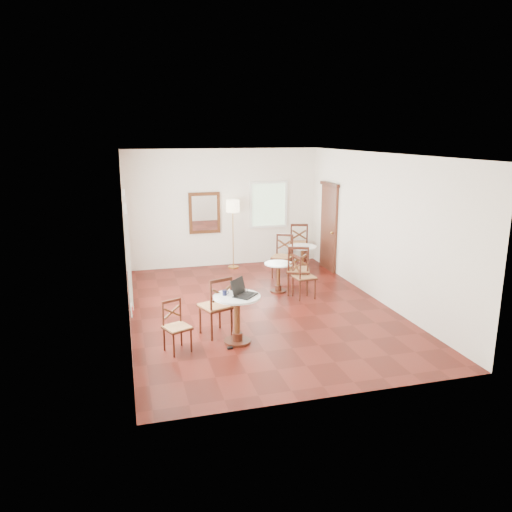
{
  "coord_description": "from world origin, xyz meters",
  "views": [
    {
      "loc": [
        -2.5,
        -8.91,
        3.37
      ],
      "look_at": [
        0.0,
        0.3,
        1.0
      ],
      "focal_mm": 34.76,
      "sensor_mm": 36.0,
      "label": 1
    }
  ],
  "objects_px": {
    "mouse": "(237,295)",
    "water_glass": "(246,292)",
    "laptop": "(242,291)",
    "chair_back_b": "(283,256)",
    "cafe_table_mid": "(278,274)",
    "chair_near_a": "(216,306)",
    "navy_mug": "(225,293)",
    "cafe_table_near": "(237,314)",
    "chair_near_b": "(176,327)",
    "chair_mid_b": "(303,277)",
    "cafe_table_back": "(302,257)",
    "floor_lamp": "(233,211)",
    "power_adapter": "(230,348)",
    "chair_back_a": "(298,243)",
    "chair_mid_a": "(298,270)"
  },
  "relations": [
    {
      "from": "cafe_table_back",
      "to": "floor_lamp",
      "type": "height_order",
      "value": "floor_lamp"
    },
    {
      "from": "chair_mid_a",
      "to": "power_adapter",
      "type": "height_order",
      "value": "chair_mid_a"
    },
    {
      "from": "cafe_table_back",
      "to": "laptop",
      "type": "bearing_deg",
      "value": -123.66
    },
    {
      "from": "chair_mid_b",
      "to": "floor_lamp",
      "type": "height_order",
      "value": "floor_lamp"
    },
    {
      "from": "chair_near_a",
      "to": "chair_mid_a",
      "type": "bearing_deg",
      "value": -160.13
    },
    {
      "from": "cafe_table_back",
      "to": "mouse",
      "type": "relative_size",
      "value": 7.54
    },
    {
      "from": "cafe_table_near",
      "to": "chair_mid_a",
      "type": "height_order",
      "value": "chair_mid_a"
    },
    {
      "from": "mouse",
      "to": "navy_mug",
      "type": "bearing_deg",
      "value": 147.52
    },
    {
      "from": "cafe_table_back",
      "to": "floor_lamp",
      "type": "xyz_separation_m",
      "value": [
        -1.48,
        1.09,
        1.03
      ]
    },
    {
      "from": "cafe_table_mid",
      "to": "power_adapter",
      "type": "xyz_separation_m",
      "value": [
        -1.65,
        -2.62,
        -0.38
      ]
    },
    {
      "from": "chair_near_b",
      "to": "chair_mid_b",
      "type": "xyz_separation_m",
      "value": [
        2.84,
        1.94,
        0.05
      ]
    },
    {
      "from": "navy_mug",
      "to": "cafe_table_near",
      "type": "bearing_deg",
      "value": -22.52
    },
    {
      "from": "chair_back_a",
      "to": "laptop",
      "type": "distance_m",
      "value": 5.32
    },
    {
      "from": "laptop",
      "to": "chair_back_b",
      "type": "bearing_deg",
      "value": 15.94
    },
    {
      "from": "cafe_table_mid",
      "to": "chair_near_a",
      "type": "distance_m",
      "value": 2.66
    },
    {
      "from": "mouse",
      "to": "water_glass",
      "type": "height_order",
      "value": "water_glass"
    },
    {
      "from": "chair_near_b",
      "to": "water_glass",
      "type": "xyz_separation_m",
      "value": [
        1.15,
        0.07,
        0.46
      ]
    },
    {
      "from": "floor_lamp",
      "to": "laptop",
      "type": "height_order",
      "value": "floor_lamp"
    },
    {
      "from": "chair_back_b",
      "to": "mouse",
      "type": "distance_m",
      "value": 4.01
    },
    {
      "from": "navy_mug",
      "to": "laptop",
      "type": "bearing_deg",
      "value": -16.24
    },
    {
      "from": "cafe_table_back",
      "to": "chair_mid_a",
      "type": "height_order",
      "value": "chair_mid_a"
    },
    {
      "from": "cafe_table_back",
      "to": "water_glass",
      "type": "distance_m",
      "value": 4.22
    },
    {
      "from": "laptop",
      "to": "chair_back_a",
      "type": "bearing_deg",
      "value": 13.89
    },
    {
      "from": "chair_mid_a",
      "to": "chair_mid_b",
      "type": "height_order",
      "value": "chair_mid_a"
    },
    {
      "from": "chair_near_a",
      "to": "chair_back_b",
      "type": "xyz_separation_m",
      "value": [
        2.2,
        3.09,
        -0.01
      ]
    },
    {
      "from": "chair_back_a",
      "to": "laptop",
      "type": "height_order",
      "value": "chair_back_a"
    },
    {
      "from": "chair_mid_a",
      "to": "navy_mug",
      "type": "relative_size",
      "value": 9.75
    },
    {
      "from": "chair_near_a",
      "to": "chair_back_b",
      "type": "bearing_deg",
      "value": -145.58
    },
    {
      "from": "chair_near_a",
      "to": "laptop",
      "type": "height_order",
      "value": "laptop"
    },
    {
      "from": "cafe_table_back",
      "to": "chair_near_b",
      "type": "bearing_deg",
      "value": -133.77
    },
    {
      "from": "chair_near_b",
      "to": "navy_mug",
      "type": "xyz_separation_m",
      "value": [
        0.81,
        0.14,
        0.45
      ]
    },
    {
      "from": "chair_mid_a",
      "to": "chair_back_a",
      "type": "xyz_separation_m",
      "value": [
        0.89,
        2.42,
        0.01
      ]
    },
    {
      "from": "laptop",
      "to": "water_glass",
      "type": "relative_size",
      "value": 4.68
    },
    {
      "from": "chair_near_b",
      "to": "power_adapter",
      "type": "distance_m",
      "value": 0.92
    },
    {
      "from": "navy_mug",
      "to": "cafe_table_back",
      "type": "bearing_deg",
      "value": 52.75
    },
    {
      "from": "chair_mid_a",
      "to": "chair_back_b",
      "type": "relative_size",
      "value": 1.05
    },
    {
      "from": "chair_near_b",
      "to": "chair_back_b",
      "type": "xyz_separation_m",
      "value": [
        2.93,
        3.56,
        0.1
      ]
    },
    {
      "from": "laptop",
      "to": "power_adapter",
      "type": "height_order",
      "value": "laptop"
    },
    {
      "from": "chair_back_a",
      "to": "mouse",
      "type": "relative_size",
      "value": 11.46
    },
    {
      "from": "cafe_table_near",
      "to": "mouse",
      "type": "distance_m",
      "value": 0.33
    },
    {
      "from": "cafe_table_near",
      "to": "floor_lamp",
      "type": "distance_m",
      "value": 4.82
    },
    {
      "from": "chair_back_b",
      "to": "navy_mug",
      "type": "xyz_separation_m",
      "value": [
        -2.12,
        -3.42,
        0.35
      ]
    },
    {
      "from": "chair_near_b",
      "to": "navy_mug",
      "type": "distance_m",
      "value": 0.94
    },
    {
      "from": "cafe_table_mid",
      "to": "cafe_table_back",
      "type": "distance_m",
      "value": 1.48
    },
    {
      "from": "cafe_table_mid",
      "to": "power_adapter",
      "type": "bearing_deg",
      "value": -122.21
    },
    {
      "from": "cafe_table_near",
      "to": "chair_mid_b",
      "type": "bearing_deg",
      "value": 45.53
    },
    {
      "from": "chair_back_a",
      "to": "chair_back_b",
      "type": "xyz_separation_m",
      "value": [
        -0.8,
        -1.1,
        -0.04
      ]
    },
    {
      "from": "floor_lamp",
      "to": "laptop",
      "type": "relative_size",
      "value": 3.6
    },
    {
      "from": "cafe_table_near",
      "to": "cafe_table_mid",
      "type": "relative_size",
      "value": 1.26
    },
    {
      "from": "chair_mid_b",
      "to": "mouse",
      "type": "xyz_separation_m",
      "value": [
        -1.85,
        -1.88,
        0.37
      ]
    }
  ]
}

